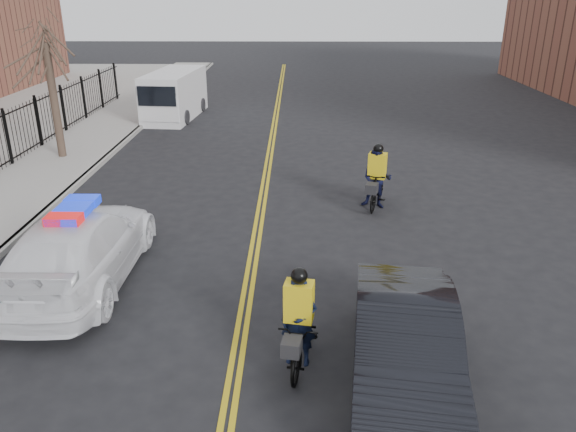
# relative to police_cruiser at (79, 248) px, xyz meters

# --- Properties ---
(ground) EXTENTS (120.00, 120.00, 0.00)m
(ground) POSITION_rel_police_cruiser_xyz_m (3.58, -0.80, -0.79)
(ground) COLOR black
(ground) RESTS_ON ground
(center_line_left) EXTENTS (0.10, 60.00, 0.01)m
(center_line_left) POSITION_rel_police_cruiser_xyz_m (3.50, 7.20, -0.79)
(center_line_left) COLOR gold
(center_line_left) RESTS_ON ground
(center_line_right) EXTENTS (0.10, 60.00, 0.01)m
(center_line_right) POSITION_rel_police_cruiser_xyz_m (3.66, 7.20, -0.79)
(center_line_right) COLOR gold
(center_line_right) RESTS_ON ground
(sidewalk) EXTENTS (3.00, 60.00, 0.15)m
(sidewalk) POSITION_rel_police_cruiser_xyz_m (-3.92, 7.20, -0.72)
(sidewalk) COLOR gray
(sidewalk) RESTS_ON ground
(curb) EXTENTS (0.20, 60.00, 0.15)m
(curb) POSITION_rel_police_cruiser_xyz_m (-2.42, 7.20, -0.72)
(curb) COLOR gray
(curb) RESTS_ON ground
(street_tree) EXTENTS (3.20, 3.20, 4.80)m
(street_tree) POSITION_rel_police_cruiser_xyz_m (-4.02, 9.20, 2.74)
(street_tree) COLOR #3C2D24
(street_tree) RESTS_ON sidewalk
(police_cruiser) EXTENTS (2.20, 5.41, 1.73)m
(police_cruiser) POSITION_rel_police_cruiser_xyz_m (0.00, 0.00, 0.00)
(police_cruiser) COLOR white
(police_cruiser) RESTS_ON ground
(dark_sedan) EXTENTS (2.08, 4.63, 1.47)m
(dark_sedan) POSITION_rel_police_cruiser_xyz_m (6.26, -3.41, -0.06)
(dark_sedan) COLOR black
(dark_sedan) RESTS_ON ground
(cargo_van) EXTENTS (2.38, 5.39, 2.19)m
(cargo_van) POSITION_rel_police_cruiser_xyz_m (-1.33, 16.49, 0.28)
(cargo_van) COLOR silver
(cargo_van) RESTS_ON ground
(cyclist_near) EXTENTS (0.95, 1.89, 1.78)m
(cyclist_near) POSITION_rel_police_cruiser_xyz_m (4.63, -2.78, -0.17)
(cyclist_near) COLOR black
(cyclist_near) RESTS_ON ground
(cyclist_far) EXTENTS (1.07, 1.92, 1.87)m
(cyclist_far) POSITION_rel_police_cruiser_xyz_m (6.87, 4.54, -0.05)
(cyclist_far) COLOR black
(cyclist_far) RESTS_ON ground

